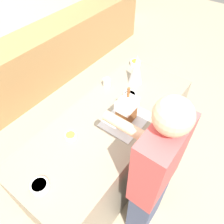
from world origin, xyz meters
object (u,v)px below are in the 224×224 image
candy_bowl_far_right (40,186)px  mug (107,83)px  decorative_tree (136,69)px  candy_bowl_center_rear (130,95)px  candy_bowl_near_tray_right (71,136)px  person (153,178)px  gingerbread_house (127,110)px  baking_tray (126,120)px  candy_bowl_beside_tree (135,63)px

candy_bowl_far_right → mug: size_ratio=1.44×
decorative_tree → candy_bowl_far_right: size_ratio=2.61×
candy_bowl_center_rear → candy_bowl_far_right: bearing=-179.1°
candy_bowl_far_right → candy_bowl_near_tray_right: 0.46m
person → decorative_tree: bearing=40.5°
mug → gingerbread_house: bearing=-122.2°
gingerbread_house → candy_bowl_center_rear: (0.27, 0.14, -0.11)m
candy_bowl_center_rear → person: bearing=-133.8°
gingerbread_house → decorative_tree: 0.54m
baking_tray → decorative_tree: decorative_tree is taller
baking_tray → candy_bowl_near_tray_right: candy_bowl_near_tray_right is taller
candy_bowl_beside_tree → mug: size_ratio=1.33×
gingerbread_house → candy_bowl_near_tray_right: (-0.44, 0.26, -0.11)m
candy_bowl_near_tray_right → baking_tray: bearing=-30.6°
baking_tray → candy_bowl_near_tray_right: size_ratio=4.29×
gingerbread_house → person: 0.59m
mug → baking_tray: bearing=-122.3°
baking_tray → candy_bowl_center_rear: bearing=27.5°
candy_bowl_near_tray_right → mug: mug is taller
decorative_tree → candy_bowl_far_right: decorative_tree is taller
candy_bowl_center_rear → gingerbread_house: bearing=-152.5°
baking_tray → candy_bowl_beside_tree: (0.76, 0.39, 0.02)m
candy_bowl_far_right → person: 0.83m
mug → person: size_ratio=0.05×
decorative_tree → mug: 0.33m
baking_tray → mug: mug is taller
candy_bowl_center_rear → candy_bowl_near_tray_right: size_ratio=1.32×
decorative_tree → person: 1.08m
candy_bowl_beside_tree → person: person is taller
candy_bowl_center_rear → person: 0.85m
candy_bowl_beside_tree → person: bearing=-141.4°
decorative_tree → candy_bowl_far_right: 1.38m
decorative_tree → mug: bearing=138.3°
person → gingerbread_house: bearing=56.5°
decorative_tree → candy_bowl_beside_tree: size_ratio=2.83×
candy_bowl_far_right → candy_bowl_beside_tree: size_ratio=1.08×
candy_bowl_far_right → candy_bowl_near_tray_right: candy_bowl_far_right is taller
candy_bowl_center_rear → candy_bowl_far_right: 1.15m
decorative_tree → candy_bowl_beside_tree: (0.26, 0.17, -0.14)m
baking_tray → candy_bowl_near_tray_right: 0.51m
candy_bowl_beside_tree → mug: bearing=175.6°
mug → candy_bowl_far_right: bearing=-165.3°
candy_bowl_center_rear → candy_bowl_beside_tree: size_ratio=1.10×
candy_bowl_near_tray_right → person: person is taller
candy_bowl_near_tray_right → candy_bowl_beside_tree: size_ratio=0.83×
gingerbread_house → decorative_tree: bearing=24.1°
decorative_tree → candy_bowl_near_tray_right: bearing=177.8°
gingerbread_house → candy_bowl_far_right: bearing=171.9°
candy_bowl_center_rear → candy_bowl_near_tray_right: (-0.71, 0.12, 0.00)m
baking_tray → gingerbread_house: bearing=25.4°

